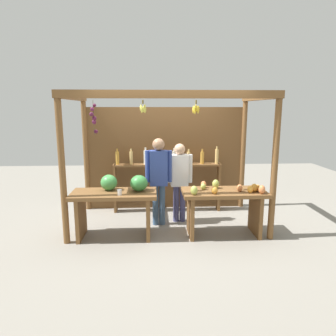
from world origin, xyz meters
The scene contains 7 objects.
ground_plane centered at (0.00, 0.00, 0.00)m, with size 12.00×12.00×0.00m, color gray.
market_stall centered at (0.00, 0.42, 1.36)m, with size 3.44×1.81×2.38m.
fruit_counter_left centered at (-0.86, -0.61, 0.66)m, with size 1.39×0.64×1.04m.
fruit_counter_right centered at (0.92, -0.64, 0.59)m, with size 1.39×0.64×0.92m.
bottle_shelf_unit centered at (0.03, 0.64, 0.83)m, with size 2.20×0.22×1.36m.
vendor_man centered at (-0.17, -0.13, 0.96)m, with size 0.48×0.22×1.60m.
vendor_woman centered at (0.22, 0.02, 0.88)m, with size 0.48×0.20×1.49m.
Camera 1 is at (-0.27, -5.49, 2.11)m, focal length 32.58 mm.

